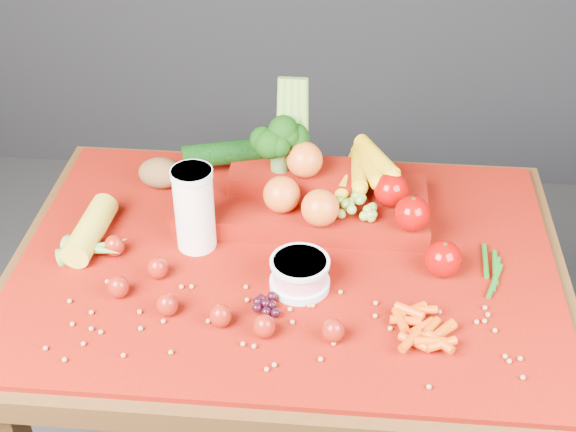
# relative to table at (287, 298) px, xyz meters

# --- Properties ---
(table) EXTENTS (1.10, 0.80, 0.75)m
(table) POSITION_rel_table_xyz_m (0.00, 0.00, 0.00)
(table) COLOR #3A220D
(table) RESTS_ON ground
(red_cloth) EXTENTS (1.05, 0.75, 0.01)m
(red_cloth) POSITION_rel_table_xyz_m (0.00, 0.00, 0.10)
(red_cloth) COLOR #740C03
(red_cloth) RESTS_ON table
(milk_glass) EXTENTS (0.08, 0.08, 0.18)m
(milk_glass) POSITION_rel_table_xyz_m (-0.18, 0.03, 0.20)
(milk_glass) COLOR white
(milk_glass) RESTS_ON red_cloth
(yogurt_bowl) EXTENTS (0.11, 0.11, 0.06)m
(yogurt_bowl) POSITION_rel_table_xyz_m (0.03, -0.08, 0.14)
(yogurt_bowl) COLOR silver
(yogurt_bowl) RESTS_ON red_cloth
(strawberry_scatter) EXTENTS (0.48, 0.28, 0.05)m
(strawberry_scatter) POSITION_rel_table_xyz_m (-0.16, -0.13, 0.13)
(strawberry_scatter) COLOR maroon
(strawberry_scatter) RESTS_ON red_cloth
(dark_grape_cluster) EXTENTS (0.06, 0.05, 0.03)m
(dark_grape_cluster) POSITION_rel_table_xyz_m (-0.02, -0.15, 0.12)
(dark_grape_cluster) COLOR black
(dark_grape_cluster) RESTS_ON red_cloth
(soybean_scatter) EXTENTS (0.84, 0.24, 0.01)m
(soybean_scatter) POSITION_rel_table_xyz_m (0.00, -0.20, 0.11)
(soybean_scatter) COLOR #9F7344
(soybean_scatter) RESTS_ON red_cloth
(corn_ear) EXTENTS (0.19, 0.24, 0.06)m
(corn_ear) POSITION_rel_table_xyz_m (-0.39, -0.01, 0.13)
(corn_ear) COLOR yellow
(corn_ear) RESTS_ON red_cloth
(potato) EXTENTS (0.10, 0.07, 0.07)m
(potato) POSITION_rel_table_xyz_m (-0.30, 0.23, 0.14)
(potato) COLOR brown
(potato) RESTS_ON red_cloth
(baby_carrot_pile) EXTENTS (0.18, 0.17, 0.03)m
(baby_carrot_pile) POSITION_rel_table_xyz_m (0.25, -0.19, 0.12)
(baby_carrot_pile) COLOR #C63C07
(baby_carrot_pile) RESTS_ON red_cloth
(green_bean_pile) EXTENTS (0.14, 0.12, 0.01)m
(green_bean_pile) POSITION_rel_table_xyz_m (0.40, -0.01, 0.11)
(green_bean_pile) COLOR #155A14
(green_bean_pile) RESTS_ON red_cloth
(produce_mound) EXTENTS (0.59, 0.35, 0.27)m
(produce_mound) POSITION_rel_table_xyz_m (0.04, 0.16, 0.17)
(produce_mound) COLOR #740C03
(produce_mound) RESTS_ON red_cloth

